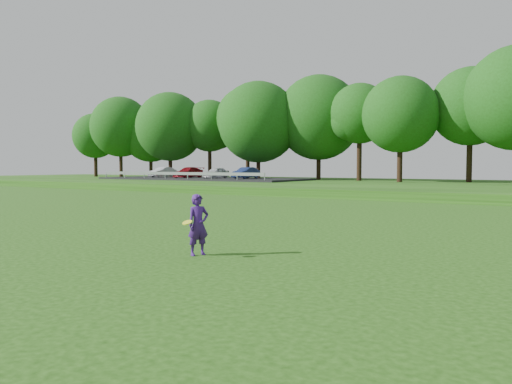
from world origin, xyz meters
The scene contains 6 objects.
ground centered at (0.00, 0.00, 0.00)m, with size 140.00×140.00×0.00m, color #1B420C.
berm centered at (0.00, 34.00, 0.30)m, with size 130.00×30.00×0.60m, color #1B420C.
walking_path centered at (0.00, 20.00, 0.02)m, with size 130.00×1.60×0.04m, color gray.
treeline centered at (0.00, 38.00, 8.10)m, with size 104.00×7.00×15.00m, color #1A4710, non-canonical shape.
parking_lot centered at (-24.07, 32.78, 0.98)m, with size 24.00×9.00×1.38m.
woman centered at (4.22, -1.24, 0.73)m, with size 0.53×0.85×1.45m.
Camera 1 is at (11.82, -10.28, 2.12)m, focal length 35.00 mm.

